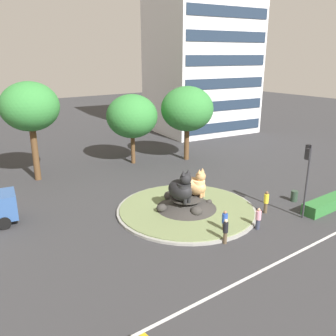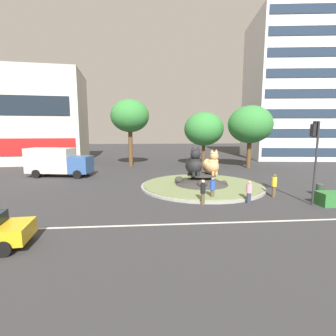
# 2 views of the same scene
# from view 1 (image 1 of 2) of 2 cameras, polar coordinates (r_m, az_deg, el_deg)

# --- Properties ---
(ground_plane) EXTENTS (160.00, 160.00, 0.00)m
(ground_plane) POSITION_cam_1_polar(r_m,az_deg,el_deg) (28.09, 2.95, -6.87)
(ground_plane) COLOR #333335
(lane_centreline) EXTENTS (112.00, 0.20, 0.01)m
(lane_centreline) POSITION_cam_1_polar(r_m,az_deg,el_deg) (22.72, 17.42, -14.11)
(lane_centreline) COLOR silver
(lane_centreline) RESTS_ON ground
(roundabout_island) EXTENTS (10.85, 10.85, 1.18)m
(roundabout_island) POSITION_cam_1_polar(r_m,az_deg,el_deg) (27.93, 2.92, -6.15)
(roundabout_island) COLOR gray
(roundabout_island) RESTS_ON ground
(cat_statue_black) EXTENTS (1.54, 2.52, 2.53)m
(cat_statue_black) POSITION_cam_1_polar(r_m,az_deg,el_deg) (26.62, 2.13, -3.36)
(cat_statue_black) COLOR black
(cat_statue_black) RESTS_ON roundabout_island
(cat_statue_calico) EXTENTS (1.71, 2.46, 2.25)m
(cat_statue_calico) POSITION_cam_1_polar(r_m,az_deg,el_deg) (27.73, 4.49, -2.75)
(cat_statue_calico) COLOR tan
(cat_statue_calico) RESTS_ON roundabout_island
(traffic_light_mast) EXTENTS (0.71, 0.62, 5.61)m
(traffic_light_mast) POSITION_cam_1_polar(r_m,az_deg,el_deg) (27.35, 21.37, 0.35)
(traffic_light_mast) COLOR #2D2D33
(traffic_light_mast) RESTS_ON ground
(office_tower) EXTENTS (15.69, 14.36, 24.92)m
(office_tower) POSITION_cam_1_polar(r_m,az_deg,el_deg) (57.32, 5.37, 18.42)
(office_tower) COLOR silver
(office_tower) RESTS_ON ground
(clipped_hedge_strip) EXTENTS (6.81, 1.20, 0.90)m
(clipped_hedge_strip) POSITION_cam_1_polar(r_m,az_deg,el_deg) (31.53, 24.91, -4.88)
(clipped_hedge_strip) COLOR #2D7033
(clipped_hedge_strip) RESTS_ON ground
(broadleaf_tree_behind_island) EXTENTS (5.55, 5.55, 7.65)m
(broadleaf_tree_behind_island) POSITION_cam_1_polar(r_m,az_deg,el_deg) (39.16, -5.78, 8.23)
(broadleaf_tree_behind_island) COLOR brown
(broadleaf_tree_behind_island) RESTS_ON ground
(second_tree_near_tower) EXTENTS (5.87, 5.87, 8.38)m
(second_tree_near_tower) POSITION_cam_1_polar(r_m,az_deg,el_deg) (40.41, 3.08, 9.41)
(second_tree_near_tower) COLOR brown
(second_tree_near_tower) RESTS_ON ground
(third_tree_left) EXTENTS (5.35, 5.35, 9.39)m
(third_tree_left) POSITION_cam_1_polar(r_m,az_deg,el_deg) (35.55, -21.24, 9.07)
(third_tree_left) COLOR brown
(third_tree_left) RESTS_ON ground
(pedestrian_blue_shirt) EXTENTS (0.38, 0.38, 1.68)m
(pedestrian_blue_shirt) POSITION_cam_1_polar(r_m,az_deg,el_deg) (24.69, 9.05, -8.46)
(pedestrian_blue_shirt) COLOR brown
(pedestrian_blue_shirt) RESTS_ON ground
(pedestrian_pink_shirt) EXTENTS (0.39, 0.39, 1.58)m
(pedestrian_pink_shirt) POSITION_cam_1_polar(r_m,az_deg,el_deg) (25.75, 14.23, -7.80)
(pedestrian_pink_shirt) COLOR #33384C
(pedestrian_pink_shirt) RESTS_ON ground
(pedestrian_black_shirt) EXTENTS (0.34, 0.34, 1.72)m
(pedestrian_black_shirt) POSITION_cam_1_polar(r_m,az_deg,el_deg) (23.43, 9.18, -9.86)
(pedestrian_black_shirt) COLOR brown
(pedestrian_black_shirt) RESTS_ON ground
(pedestrian_yellow_shirt) EXTENTS (0.36, 0.36, 1.78)m
(pedestrian_yellow_shirt) POSITION_cam_1_polar(r_m,az_deg,el_deg) (28.36, 15.42, -5.19)
(pedestrian_yellow_shirt) COLOR brown
(pedestrian_yellow_shirt) RESTS_ON ground
(litter_bin) EXTENTS (0.56, 0.56, 0.90)m
(litter_bin) POSITION_cam_1_polar(r_m,az_deg,el_deg) (31.50, 19.55, -4.24)
(litter_bin) COLOR #2D4233
(litter_bin) RESTS_ON ground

